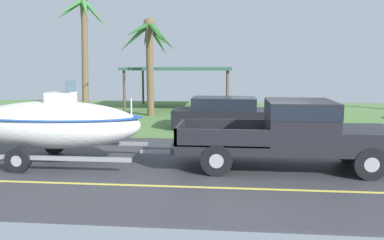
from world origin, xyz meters
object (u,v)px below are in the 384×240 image
Objects in this scene: parked_sedan_far at (228,114)px; carport_awning at (180,69)px; palm_tree_mid at (83,27)px; pickup_truck_towing at (298,131)px; boat_on_trailer at (53,124)px; palm_tree_near_right at (151,46)px.

parked_sedan_far is 0.76× the size of carport_awning.
parked_sedan_far is at bearing -35.98° from palm_tree_mid.
pickup_truck_towing is 6.76m from boat_on_trailer.
parked_sedan_far is 6.30m from palm_tree_near_right.
boat_on_trailer is 1.31× the size of parked_sedan_far.
palm_tree_mid is at bearing 151.64° from palm_tree_near_right.
carport_awning is at bearing 9.82° from palm_tree_mid.
palm_tree_mid is (-8.51, 6.18, 4.21)m from parked_sedan_far.
boat_on_trailer is 7.84m from parked_sedan_far.
carport_awning is (-2.94, 7.15, 1.76)m from parked_sedan_far.
carport_awning reaches higher than boat_on_trailer.
parked_sedan_far is at bearing 51.65° from boat_on_trailer.
pickup_truck_towing is 6.43m from parked_sedan_far.
palm_tree_near_right is (-4.04, 3.77, 3.03)m from parked_sedan_far.
palm_tree_mid is at bearing -170.18° from carport_awning.
carport_awning is at bearing 81.78° from boat_on_trailer.
carport_awning is 0.92× the size of palm_tree_mid.
parked_sedan_far is at bearing -42.97° from palm_tree_near_right.
palm_tree_mid reaches higher than pickup_truck_towing.
pickup_truck_towing is 0.95× the size of carport_awning.
palm_tree_near_right reaches higher than carport_awning.
palm_tree_near_right reaches higher than boat_on_trailer.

